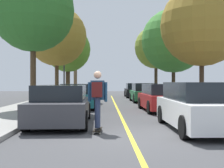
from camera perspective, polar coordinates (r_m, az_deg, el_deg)
The scene contains 19 objects.
ground at distance 8.23m, azimuth 3.60°, elevation -10.14°, with size 80.00×80.00×0.00m, color #424244.
center_line at distance 12.17m, azimuth 1.94°, elevation -6.69°, with size 0.12×39.20×0.01m, color gold.
parked_car_left_nearest at distance 10.54m, azimuth -9.86°, elevation -4.08°, with size 2.05×4.36×1.39m.
parked_car_left_near at distance 16.75m, azimuth -6.71°, elevation -2.38°, with size 2.08×4.22×1.39m.
parked_car_right_nearest at distance 9.65m, azimuth 16.48°, elevation -4.16°, with size 1.95×4.51×1.50m.
parked_car_right_near at distance 15.39m, azimuth 9.67°, elevation -2.60°, with size 2.09×4.35×1.40m.
parked_car_right_far at distance 22.20m, azimuth 6.24°, elevation -1.71°, with size 1.93×4.14×1.41m.
parked_car_right_farthest at distance 28.96m, azimuth 4.44°, elevation -1.23°, with size 1.94×4.64×1.39m.
street_tree_left_nearest at distance 16.11m, azimuth -15.11°, elevation 13.58°, with size 4.26×4.26×7.19m.
street_tree_left_near at distance 23.30m, azimuth -10.69°, elevation 9.10°, with size 4.60×4.60×7.20m.
street_tree_left_far at distance 29.92m, azimuth -8.59°, elevation 6.65°, with size 4.54×4.54×6.91m.
street_tree_left_farthest at distance 37.42m, azimuth -7.14°, elevation 6.02°, with size 3.27×3.27×6.73m.
street_tree_right_nearest at distance 16.45m, azimuth 17.06°, elevation 10.88°, with size 4.35×4.35×6.54m.
street_tree_right_near at distance 22.49m, azimuth 11.87°, elevation 8.24°, with size 4.76×4.76×6.82m.
street_tree_right_far at distance 29.79m, azimuth 8.54°, elevation 7.07°, with size 4.27×4.27×6.97m.
fire_hydrant at distance 15.43m, azimuth -12.82°, elevation -3.40°, with size 0.20×0.20×0.70m.
streetlamp at distance 24.14m, azimuth -9.30°, elevation 5.41°, with size 0.36×0.24×6.13m.
skateboard at distance 8.83m, azimuth -2.82°, elevation -8.84°, with size 0.27×0.85×0.10m.
skateboarder at distance 8.69m, azimuth -2.84°, elevation -2.35°, with size 0.58×0.70×1.72m.
Camera 1 is at (-0.71, -8.06, 1.51)m, focal length 47.02 mm.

